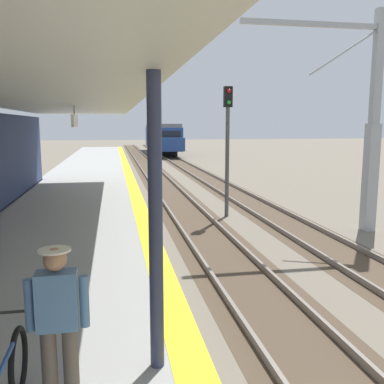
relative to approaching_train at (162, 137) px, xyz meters
name	(u,v)px	position (x,y,z in m)	size (l,w,h in m)	color
station_platform	(78,209)	(-7.80, -39.61, -1.73)	(5.00, 80.00, 0.91)	#999993
track_pair_nearest_platform	(175,199)	(-3.40, -35.61, -2.13)	(2.34, 120.00, 0.16)	#4C3D2D
track_pair_middle	(240,197)	(0.00, -35.61, -2.13)	(2.34, 120.00, 0.16)	#4C3D2D
approaching_train	(162,137)	(0.00, 0.00, 0.00)	(2.93, 19.60, 4.76)	navy
commuter_person	(58,322)	(-6.96, -52.47, -0.34)	(0.59, 0.30, 1.67)	brown
rail_signal_post	(228,138)	(-1.90, -39.92, 1.02)	(0.32, 0.34, 5.20)	#4C4C4C
catenary_pylon_far_side	(365,128)	(2.09, -43.10, 1.43)	(5.00, 0.40, 7.50)	#9EA3A8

